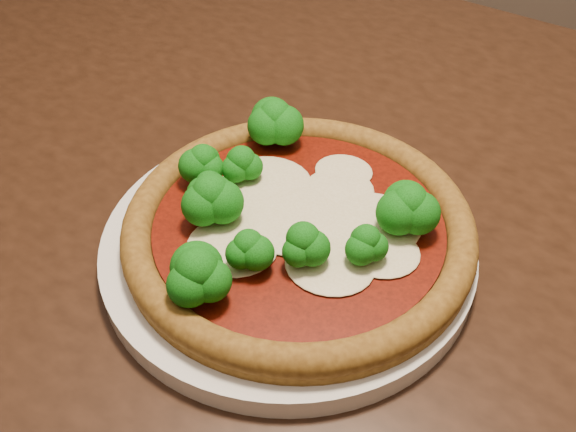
% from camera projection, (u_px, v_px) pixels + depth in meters
% --- Properties ---
extents(dining_table, '(1.36, 1.09, 0.75)m').
position_uv_depth(dining_table, '(352.00, 275.00, 0.62)').
color(dining_table, black).
rests_on(dining_table, floor).
extents(plate, '(0.29, 0.29, 0.02)m').
position_uv_depth(plate, '(288.00, 245.00, 0.51)').
color(plate, silver).
rests_on(plate, dining_table).
extents(pizza, '(0.27, 0.27, 0.06)m').
position_uv_depth(pizza, '(293.00, 220.00, 0.49)').
color(pizza, brown).
rests_on(pizza, plate).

